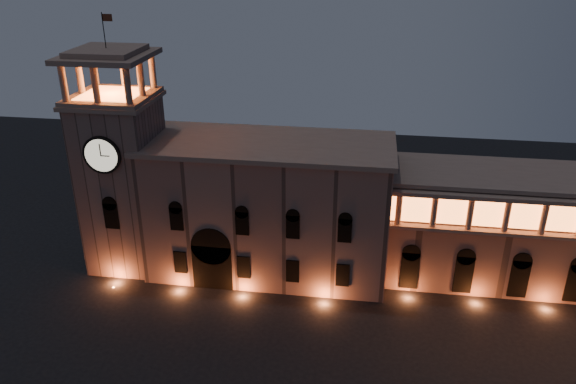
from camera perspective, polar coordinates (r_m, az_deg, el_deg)
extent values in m
cube|color=#846156|center=(71.33, -2.02, -1.79)|extent=(30.00, 12.00, 17.00)
cube|color=gray|center=(67.89, -2.13, 4.88)|extent=(30.80, 12.80, 0.60)
cube|color=black|center=(70.67, -7.58, -7.39)|extent=(5.00, 1.40, 6.00)
cylinder|color=black|center=(69.14, -7.71, -5.28)|extent=(5.00, 1.40, 5.00)
cube|color=orange|center=(70.61, -7.61, -7.61)|extent=(4.20, 0.20, 5.00)
cube|color=#846156|center=(74.77, -16.28, 0.58)|extent=(9.00, 9.00, 22.00)
cube|color=gray|center=(71.15, -17.35, 8.88)|extent=(9.80, 9.80, 0.50)
cylinder|color=black|center=(68.70, -18.40, 3.58)|extent=(4.60, 0.35, 4.60)
cylinder|color=beige|center=(68.59, -18.45, 3.54)|extent=(4.00, 0.12, 4.00)
cube|color=gray|center=(71.02, -17.40, 9.27)|extent=(9.40, 9.40, 0.50)
cube|color=orange|center=(70.95, -17.43, 9.50)|extent=(6.80, 6.80, 0.15)
cylinder|color=gray|center=(68.98, -21.86, 10.23)|extent=(0.76, 0.76, 4.20)
cylinder|color=gray|center=(67.18, -19.00, 10.31)|extent=(0.76, 0.76, 4.20)
cylinder|color=gray|center=(65.55, -15.99, 10.36)|extent=(0.76, 0.76, 4.20)
cylinder|color=gray|center=(75.48, -19.09, 11.75)|extent=(0.76, 0.76, 4.20)
cylinder|color=gray|center=(73.84, -16.40, 11.83)|extent=(0.76, 0.76, 4.20)
cylinder|color=gray|center=(72.37, -13.60, 11.89)|extent=(0.76, 0.76, 4.20)
cylinder|color=gray|center=(72.20, -20.42, 11.03)|extent=(0.76, 0.76, 4.20)
cylinder|color=gray|center=(68.94, -14.74, 11.17)|extent=(0.76, 0.76, 4.20)
cube|color=gray|center=(70.01, -17.90, 13.01)|extent=(9.80, 9.80, 0.60)
cube|color=gray|center=(69.91, -17.96, 13.49)|extent=(7.50, 7.50, 0.60)
cylinder|color=black|center=(69.55, -18.21, 15.34)|extent=(0.10, 0.10, 4.00)
plane|color=#552818|center=(69.11, -17.91, 16.51)|extent=(1.20, 0.00, 1.20)
cube|color=#7F5C51|center=(76.11, 24.43, -3.64)|extent=(40.00, 10.00, 14.00)
cube|color=gray|center=(73.24, 25.40, 1.38)|extent=(40.60, 10.60, 0.50)
cube|color=gray|center=(70.44, 25.82, -4.07)|extent=(40.00, 1.20, 0.40)
cube|color=gray|center=(68.67, 26.47, -0.91)|extent=(40.00, 1.40, 0.50)
cube|color=orange|center=(69.98, 26.03, -2.27)|extent=(38.00, 0.15, 3.60)
cylinder|color=gray|center=(66.01, 11.19, -1.66)|extent=(0.70, 0.70, 4.00)
cylinder|color=gray|center=(66.38, 14.63, -1.86)|extent=(0.70, 0.70, 4.00)
cylinder|color=gray|center=(66.99, 18.02, -2.05)|extent=(0.70, 0.70, 4.00)
cylinder|color=gray|center=(67.83, 21.35, -2.23)|extent=(0.70, 0.70, 4.00)
cylinder|color=gray|center=(68.90, 24.58, -2.40)|extent=(0.70, 0.70, 4.00)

